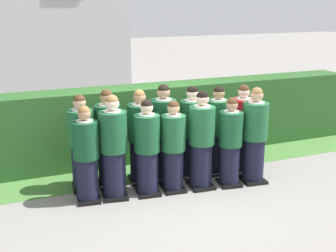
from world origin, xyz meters
TOP-DOWN VIEW (x-y plane):
  - ground_plane at (0.00, 0.00)m, footprint 60.00×60.00m
  - student_front_row_0 at (-1.41, 0.17)m, footprint 0.41×0.49m
  - student_front_row_1 at (-0.98, 0.14)m, footprint 0.46×0.56m
  - student_front_row_2 at (-0.45, 0.06)m, footprint 0.41×0.49m
  - student_front_row_3 at (-0.01, 0.02)m, footprint 0.40×0.50m
  - student_front_row_4 at (0.48, -0.03)m, footprint 0.43×0.50m
  - student_front_row_5 at (0.98, -0.13)m, footprint 0.42×0.51m
  - student_front_row_6 at (1.44, -0.16)m, footprint 0.44×0.55m
  - student_rear_row_0 at (-1.38, 0.66)m, footprint 0.43×0.51m
  - student_rear_row_1 at (-0.93, 0.65)m, footprint 0.44×0.51m
  - student_rear_row_2 at (-0.38, 0.59)m, footprint 0.43×0.51m
  - student_rear_row_3 at (0.03, 0.54)m, footprint 0.45×0.56m
  - student_rear_row_4 at (0.55, 0.47)m, footprint 0.43×0.50m
  - student_rear_row_5 at (1.04, 0.44)m, footprint 0.44×0.52m
  - student_in_red_blazer at (1.49, 0.33)m, footprint 0.42×0.53m
  - hedge at (0.00, 1.77)m, footprint 9.67×0.70m
  - lawn_strip at (0.00, 0.97)m, footprint 9.67×0.90m

SIDE VIEW (x-z plane):
  - ground_plane at x=0.00m, z-range 0.00..0.00m
  - lawn_strip at x=0.00m, z-range 0.00..0.01m
  - hedge at x=0.00m, z-range 0.00..1.45m
  - student_front_row_5 at x=0.98m, z-range -0.04..1.49m
  - student_front_row_3 at x=-0.01m, z-range -0.04..1.50m
  - student_front_row_0 at x=-1.41m, z-range -0.04..1.51m
  - student_front_row_2 at x=-0.45m, z-range -0.04..1.54m
  - student_rear_row_0 at x=-1.38m, z-range -0.04..1.58m
  - student_rear_row_5 at x=1.04m, z-range -0.04..1.58m
  - student_in_red_blazer at x=1.49m, z-range -0.04..1.59m
  - student_rear_row_2 at x=-0.38m, z-range -0.04..1.60m
  - student_rear_row_4 at x=0.55m, z-range -0.04..1.61m
  - student_front_row_4 at x=0.48m, z-range -0.04..1.63m
  - student_front_row_6 at x=1.44m, z-range -0.04..1.64m
  - student_rear_row_1 at x=-0.93m, z-range -0.04..1.64m
  - student_front_row_1 at x=-0.98m, z-range -0.04..1.65m
  - student_rear_row_3 at x=0.03m, z-range -0.04..1.67m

